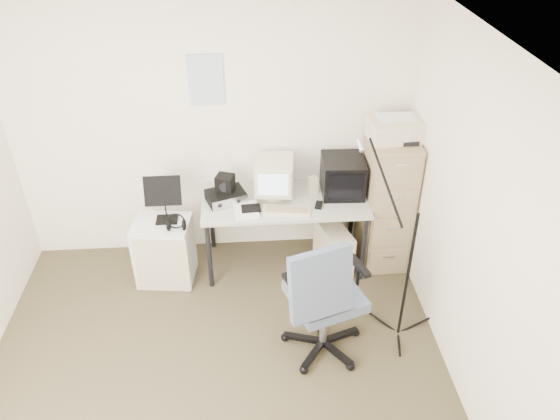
{
  "coord_description": "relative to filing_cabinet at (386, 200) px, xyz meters",
  "views": [
    {
      "loc": [
        0.28,
        -2.7,
        3.42
      ],
      "look_at": [
        0.55,
        0.95,
        0.95
      ],
      "focal_mm": 35.0,
      "sensor_mm": 36.0,
      "label": 1
    }
  ],
  "objects": [
    {
      "name": "mic_stand",
      "position": [
        -0.07,
        -1.03,
        0.14
      ],
      "size": [
        0.03,
        0.03,
        1.58
      ],
      "primitive_type": "cylinder",
      "rotation": [
        0.0,
        0.0,
        1.77
      ],
      "color": "black",
      "rests_on": "floor"
    },
    {
      "name": "printer",
      "position": [
        0.0,
        -0.02,
        0.74
      ],
      "size": [
        0.49,
        0.35,
        0.18
      ],
      "primitive_type": "cube",
      "rotation": [
        0.0,
        0.0,
        0.09
      ],
      "color": "beige",
      "rests_on": "filing_cabinet"
    },
    {
      "name": "keyboard",
      "position": [
        -0.95,
        -0.24,
        0.09
      ],
      "size": [
        0.43,
        0.2,
        0.02
      ],
      "primitive_type": "cube",
      "rotation": [
        0.0,
        0.0,
        -0.13
      ],
      "color": "beige",
      "rests_on": "desk"
    },
    {
      "name": "radio_receiver",
      "position": [
        -1.48,
        -0.02,
        0.13
      ],
      "size": [
        0.4,
        0.34,
        0.1
      ],
      "primitive_type": "cube",
      "rotation": [
        0.0,
        0.0,
        0.33
      ],
      "color": "black",
      "rests_on": "desk"
    },
    {
      "name": "pc_tower",
      "position": [
        -0.49,
        -0.14,
        -0.43
      ],
      "size": [
        0.34,
        0.51,
        0.44
      ],
      "primitive_type": "cube",
      "rotation": [
        0.0,
        0.0,
        0.29
      ],
      "color": "beige",
      "rests_on": "floor"
    },
    {
      "name": "papers",
      "position": [
        -1.3,
        -0.19,
        0.09
      ],
      "size": [
        0.23,
        0.3,
        0.02
      ],
      "primitive_type": "cube",
      "rotation": [
        0.0,
        0.0,
        0.06
      ],
      "color": "white",
      "rests_on": "desk"
    },
    {
      "name": "office_chair",
      "position": [
        -0.73,
        -1.14,
        -0.07
      ],
      "size": [
        0.85,
        0.85,
        1.15
      ],
      "primitive_type": "cube",
      "rotation": [
        0.0,
        0.0,
        0.33
      ],
      "color": "#474E5E",
      "rests_on": "floor"
    },
    {
      "name": "crt_monitor",
      "position": [
        -1.04,
        0.04,
        0.26
      ],
      "size": [
        0.37,
        0.39,
        0.37
      ],
      "primitive_type": "cube",
      "rotation": [
        0.0,
        0.0,
        -0.11
      ],
      "color": "beige",
      "rests_on": "desk"
    },
    {
      "name": "wall_back",
      "position": [
        -1.58,
        0.32,
        0.6
      ],
      "size": [
        3.6,
        0.02,
        2.5
      ],
      "primitive_type": "cube",
      "color": "white",
      "rests_on": "ground"
    },
    {
      "name": "wall_right",
      "position": [
        0.22,
        -1.48,
        0.6
      ],
      "size": [
        0.02,
        3.6,
        2.5
      ],
      "primitive_type": "cube",
      "color": "white",
      "rests_on": "ground"
    },
    {
      "name": "radio_speaker",
      "position": [
        -1.48,
        0.01,
        0.25
      ],
      "size": [
        0.19,
        0.18,
        0.15
      ],
      "primitive_type": "cube",
      "rotation": [
        0.0,
        0.0,
        -0.33
      ],
      "color": "black",
      "rests_on": "radio_receiver"
    },
    {
      "name": "crt_tv",
      "position": [
        -0.41,
        0.06,
        0.25
      ],
      "size": [
        0.39,
        0.41,
        0.34
      ],
      "primitive_type": "cube",
      "rotation": [
        0.0,
        0.0,
        -0.03
      ],
      "color": "black",
      "rests_on": "desk"
    },
    {
      "name": "desk_speaker",
      "position": [
        -0.68,
        0.07,
        0.16
      ],
      "size": [
        0.1,
        0.1,
        0.15
      ],
      "primitive_type": "cube",
      "rotation": [
        0.0,
        0.0,
        0.26
      ],
      "color": "#BFB595",
      "rests_on": "desk"
    },
    {
      "name": "floor",
      "position": [
        -1.58,
        -1.48,
        -0.66
      ],
      "size": [
        3.6,
        3.6,
        0.01
      ],
      "primitive_type": "cube",
      "color": "#433C1F",
      "rests_on": "ground"
    },
    {
      "name": "wall_calendar",
      "position": [
        -1.6,
        0.31,
        1.1
      ],
      "size": [
        0.3,
        0.02,
        0.44
      ],
      "primitive_type": "cube",
      "color": "white",
      "rests_on": "wall_back"
    },
    {
      "name": "music_stand",
      "position": [
        -2.01,
        -0.13,
        0.2
      ],
      "size": [
        0.35,
        0.24,
        0.47
      ],
      "primitive_type": "cube",
      "rotation": [
        0.0,
        0.0,
        0.26
      ],
      "color": "black",
      "rests_on": "side_cart"
    },
    {
      "name": "side_cart",
      "position": [
        -2.07,
        -0.17,
        -0.34
      ],
      "size": [
        0.54,
        0.46,
        0.62
      ],
      "primitive_type": "cube",
      "rotation": [
        0.0,
        0.0,
        -0.12
      ],
      "color": "silver",
      "rests_on": "floor"
    },
    {
      "name": "desk",
      "position": [
        -0.95,
        -0.03,
        -0.29
      ],
      "size": [
        1.5,
        0.7,
        0.73
      ],
      "primitive_type": "cube",
      "color": "#9E9D8D",
      "rests_on": "floor"
    },
    {
      "name": "headphones",
      "position": [
        -1.92,
        -0.27,
        0.02
      ],
      "size": [
        0.17,
        0.17,
        0.03
      ],
      "primitive_type": "torus",
      "rotation": [
        0.0,
        0.0,
        0.0
      ],
      "color": "black",
      "rests_on": "side_cart"
    },
    {
      "name": "filing_cabinet",
      "position": [
        0.0,
        0.0,
        0.0
      ],
      "size": [
        0.4,
        0.6,
        1.3
      ],
      "primitive_type": "cube",
      "color": "#93785B",
      "rests_on": "floor"
    },
    {
      "name": "ceiling",
      "position": [
        -1.58,
        -1.48,
        1.85
      ],
      "size": [
        3.6,
        3.6,
        0.01
      ],
      "primitive_type": "cube",
      "color": "white",
      "rests_on": "ground"
    },
    {
      "name": "mouse",
      "position": [
        -0.66,
        -0.17,
        0.1
      ],
      "size": [
        0.08,
        0.11,
        0.03
      ],
      "primitive_type": "cube",
      "rotation": [
        0.0,
        0.0,
        -0.27
      ],
      "color": "black",
      "rests_on": "desk"
    }
  ]
}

